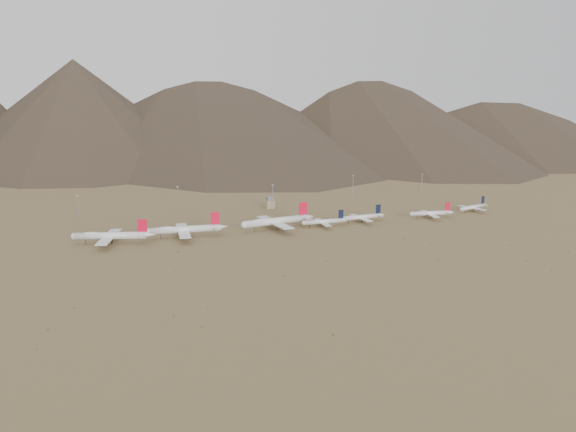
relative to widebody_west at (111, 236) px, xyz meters
name	(u,v)px	position (x,y,z in m)	size (l,w,h in m)	color
ground	(288,239)	(133.09, -38.72, -6.70)	(3000.00, 3000.00, 0.00)	olive
mountain_ridge	(131,76)	(133.09, 861.28, 143.30)	(4400.00, 1000.00, 300.00)	#47372B
widebody_west	(111,236)	(0.00, 0.00, 0.00)	(62.97, 50.13, 19.44)	white
widebody_centre	(185,229)	(57.71, -1.97, 0.04)	(65.60, 51.00, 19.56)	white
widebody_east	(276,221)	(136.71, -4.19, 0.55)	(70.74, 54.71, 21.03)	white
narrowbody_a	(324,221)	(179.49, -11.55, -2.08)	(43.11, 31.22, 14.25)	white
narrowbody_b	(363,217)	(219.09, -9.40, -1.79)	(45.81, 32.65, 15.12)	white
narrowbody_c	(431,213)	(287.40, -19.51, -1.91)	(44.12, 32.38, 14.75)	white
narrowbody_d	(473,207)	(344.72, -10.13, -2.24)	(40.96, 30.14, 13.74)	white
control_tower	(270,203)	(163.09, 81.28, -1.38)	(8.00, 8.00, 12.00)	tan
mast_far_west	(78,208)	(-19.38, 84.95, 7.50)	(2.00, 0.60, 25.70)	gray
mast_west	(178,198)	(73.56, 99.87, 7.50)	(2.00, 0.60, 25.70)	gray
mast_centre	(273,196)	(163.64, 73.98, 7.50)	(2.00, 0.60, 25.70)	gray
mast_east	(353,185)	(269.31, 99.65, 7.50)	(2.00, 0.60, 25.70)	gray
mast_far_east	(422,184)	(347.47, 80.24, 7.50)	(2.00, 0.60, 25.70)	gray
desert_scrub	(354,267)	(145.81, -125.32, -6.37)	(406.15, 177.48, 0.87)	brown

